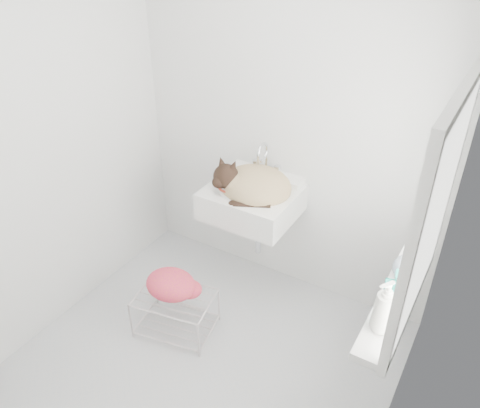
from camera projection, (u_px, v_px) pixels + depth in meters
The scene contains 15 objects.
floor at pixel (207, 358), 3.04m from camera, with size 2.20×2.00×0.02m, color #B4B7BA.
back_wall at pixel (286, 123), 3.10m from camera, with size 2.20×0.02×2.50m, color white.
right_wall at pixel (423, 261), 1.90m from camera, with size 0.02×2.00×2.50m, color white.
left_wall at pixel (48, 142), 2.85m from camera, with size 0.02×2.00×2.50m, color white.
window_glass at pixel (436, 216), 2.00m from camera, with size 0.01×0.80×1.00m, color white.
window_frame at pixel (432, 215), 2.00m from camera, with size 0.04×0.90×1.10m, color white.
windowsill at pixel (396, 301), 2.31m from camera, with size 0.16×0.88×0.04m, color white.
sink at pixel (252, 189), 3.17m from camera, with size 0.59×0.52×0.24m, color white.
faucet at pixel (265, 160), 3.23m from camera, with size 0.22×0.15×0.22m, color silver, non-canonical shape.
cat at pixel (252, 186), 3.13m from camera, with size 0.54×0.47×0.31m.
wire_rack at pixel (176, 312), 3.18m from camera, with size 0.49×0.34×0.29m, color beige.
towel at pixel (171, 289), 3.12m from camera, with size 0.35×0.25×0.14m, color orange.
bottle_a at pixel (380, 329), 2.13m from camera, with size 0.09×0.09×0.23m, color white.
bottle_b at pixel (390, 307), 2.24m from camera, with size 0.09×0.09×0.20m, color teal.
bottle_c at pixel (404, 277), 2.42m from camera, with size 0.14×0.14×0.18m, color #9FACBF.
Camera 1 is at (1.23, -1.65, 2.45)m, focal length 35.65 mm.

